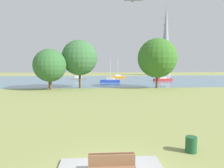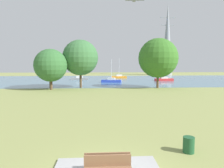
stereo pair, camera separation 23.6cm
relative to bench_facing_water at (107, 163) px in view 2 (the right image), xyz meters
The scene contains 13 objects.
ground_plane 21.74m from the bench_facing_water, 90.00° to the left, with size 160.00×160.00×0.00m, color #8C9351.
bench_facing_water is the anchor object (origin of this frame).
litter_bin 4.52m from the bench_facing_water, 23.60° to the left, with size 0.56×0.56×0.80m, color #1E512D.
water_surface 49.73m from the bench_facing_water, 90.00° to the left, with size 140.00×40.00×0.02m, color teal.
sailboat_blue 41.51m from the bench_facing_water, 86.60° to the left, with size 5.00×2.40×5.54m.
sailboat_red 48.12m from the bench_facing_water, 69.73° to the left, with size 4.85×1.67×6.63m.
sailboat_gray 50.01m from the bench_facing_water, 96.95° to the left, with size 4.83×1.58×7.71m.
sailboat_orange 57.04m from the bench_facing_water, 84.19° to the left, with size 4.88×1.79×6.31m.
tree_east_near 32.21m from the bench_facing_water, 107.24° to the left, with size 4.73×4.73×6.69m.
tree_mid_shore 29.39m from the bench_facing_water, 107.43° to the left, with size 5.63×5.63×7.03m.
tree_west_far 31.27m from the bench_facing_water, 97.28° to the left, with size 6.60×6.60×8.94m.
tree_west_near 31.56m from the bench_facing_water, 70.45° to the left, with size 7.25×7.25×9.17m.
electricity_pylon 79.27m from the bench_facing_water, 70.04° to the left, with size 6.40×4.40×28.54m.
Camera 2 is at (-0.27, -7.52, 4.42)m, focal length 32.68 mm.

